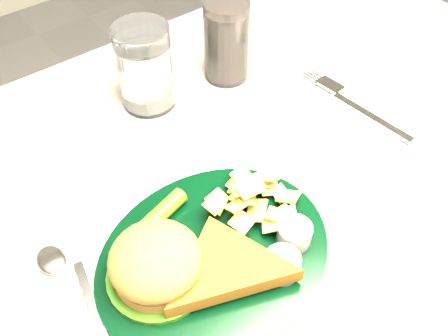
# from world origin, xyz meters

# --- Properties ---
(table) EXTENTS (1.20, 0.80, 0.75)m
(table) POSITION_xyz_m (0.00, 0.00, 0.38)
(table) COLOR #A49F94
(table) RESTS_ON ground
(dinner_plate) EXTENTS (0.30, 0.26, 0.06)m
(dinner_plate) POSITION_xyz_m (-0.10, -0.06, 0.78)
(dinner_plate) COLOR black
(dinner_plate) RESTS_ON table
(water_glass) EXTENTS (0.10, 0.10, 0.13)m
(water_glass) POSITION_xyz_m (-0.01, 0.22, 0.81)
(water_glass) COLOR white
(water_glass) RESTS_ON table
(cola_glass) EXTENTS (0.07, 0.07, 0.13)m
(cola_glass) POSITION_xyz_m (0.12, 0.21, 0.81)
(cola_glass) COLOR black
(cola_glass) RESTS_ON table
(fork_napkin) EXTENTS (0.15, 0.19, 0.01)m
(fork_napkin) POSITION_xyz_m (0.23, 0.00, 0.76)
(fork_napkin) COLOR white
(fork_napkin) RESTS_ON table
(spoon) EXTENTS (0.07, 0.15, 0.01)m
(spoon) POSITION_xyz_m (-0.23, -0.02, 0.75)
(spoon) COLOR silver
(spoon) RESTS_ON table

